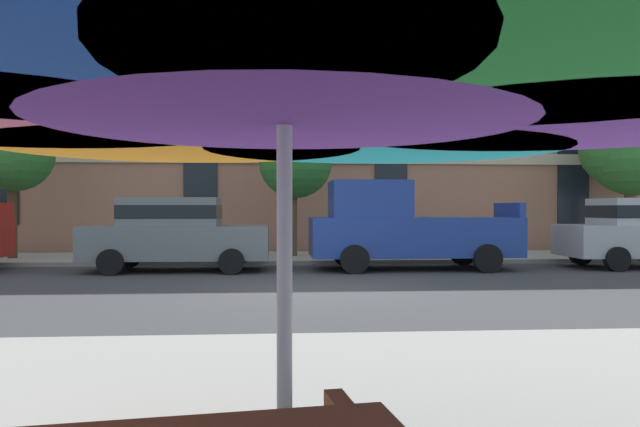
# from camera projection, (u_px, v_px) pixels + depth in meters

# --- Properties ---
(ground_plane) EXTENTS (120.00, 120.00, 0.00)m
(ground_plane) POSITION_uv_depth(u_px,v_px,m) (313.00, 290.00, 11.35)
(ground_plane) COLOR #38383A
(sidewalk_far) EXTENTS (56.00, 3.60, 0.12)m
(sidewalk_far) POSITION_uv_depth(u_px,v_px,m) (299.00, 258.00, 18.13)
(sidewalk_far) COLOR #9E998E
(sidewalk_far) RESTS_ON ground
(apartment_building) EXTENTS (38.03, 12.08, 16.00)m
(apartment_building) POSITION_uv_depth(u_px,v_px,m) (292.00, 58.00, 26.24)
(apartment_building) COLOR #A87056
(apartment_building) RESTS_ON ground
(sedan_gray) EXTENTS (4.40, 1.98, 1.78)m
(sedan_gray) POSITION_uv_depth(u_px,v_px,m) (175.00, 232.00, 14.81)
(sedan_gray) COLOR slate
(sedan_gray) RESTS_ON ground
(pickup_blue) EXTENTS (5.10, 2.12, 2.20)m
(pickup_blue) POSITION_uv_depth(u_px,v_px,m) (403.00, 228.00, 15.21)
(pickup_blue) COLOR navy
(pickup_blue) RESTS_ON ground
(street_tree_left) EXTENTS (2.19, 2.25, 4.20)m
(street_tree_left) POSITION_uv_depth(u_px,v_px,m) (12.00, 155.00, 17.16)
(street_tree_left) COLOR #4C3823
(street_tree_left) RESTS_ON ground
(street_tree_middle) EXTENTS (2.17, 2.17, 3.99)m
(street_tree_middle) POSITION_uv_depth(u_px,v_px,m) (295.00, 162.00, 17.98)
(street_tree_middle) COLOR brown
(street_tree_middle) RESTS_ON ground
(street_tree_right) EXTENTS (3.10, 2.92, 4.85)m
(street_tree_right) POSITION_uv_depth(u_px,v_px,m) (629.00, 149.00, 19.31)
(street_tree_right) COLOR brown
(street_tree_right) RESTS_ON ground
(patio_umbrella) EXTENTS (4.16, 3.87, 2.41)m
(patio_umbrella) POSITION_uv_depth(u_px,v_px,m) (284.00, 59.00, 2.31)
(patio_umbrella) COLOR silver
(patio_umbrella) RESTS_ON ground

